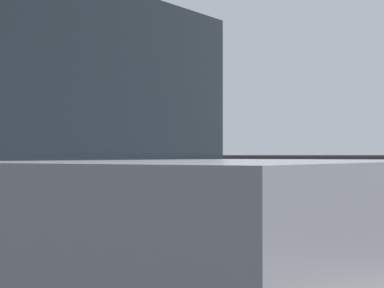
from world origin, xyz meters
The scene contains 3 objects.
parking_meter centered at (0.26, 0.49, 1.14)m, with size 0.17×0.18×1.40m.
pedestrian_at_meter centered at (-0.27, 0.74, 1.09)m, with size 0.71×0.43×1.67m.
background_railing centered at (0.00, 2.45, 0.88)m, with size 24.06×0.06×1.04m.
Camera 1 is at (2.62, -2.97, 1.17)m, focal length 61.41 mm.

